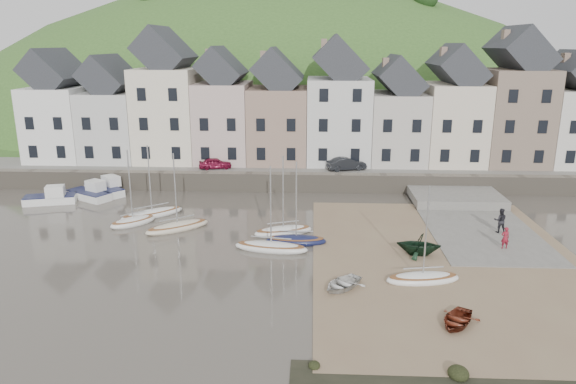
# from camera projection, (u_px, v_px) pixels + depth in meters

# --- Properties ---
(ground) EXTENTS (160.00, 160.00, 0.00)m
(ground) POSITION_uv_depth(u_px,v_px,m) (284.00, 258.00, 35.99)
(ground) COLOR #494239
(ground) RESTS_ON ground
(quay_land) EXTENTS (90.00, 30.00, 1.50)m
(quay_land) POSITION_uv_depth(u_px,v_px,m) (298.00, 153.00, 66.56)
(quay_land) COLOR #365C24
(quay_land) RESTS_ON ground
(quay_street) EXTENTS (70.00, 7.00, 0.10)m
(quay_street) POSITION_uv_depth(u_px,v_px,m) (295.00, 168.00, 55.28)
(quay_street) COLOR slate
(quay_street) RESTS_ON quay_land
(seawall) EXTENTS (70.00, 1.20, 1.80)m
(seawall) POSITION_uv_depth(u_px,v_px,m) (293.00, 182.00, 52.09)
(seawall) COLOR slate
(seawall) RESTS_ON ground
(beach) EXTENTS (18.00, 26.00, 0.06)m
(beach) POSITION_uv_depth(u_px,v_px,m) (448.00, 261.00, 35.48)
(beach) COLOR #80674E
(beach) RESTS_ON ground
(slipway) EXTENTS (8.00, 18.00, 0.12)m
(slipway) POSITION_uv_depth(u_px,v_px,m) (474.00, 223.00, 42.98)
(slipway) COLOR slate
(slipway) RESTS_ON ground
(hillside) EXTENTS (134.40, 84.00, 84.00)m
(hillside) POSITION_uv_depth(u_px,v_px,m) (275.00, 221.00, 98.79)
(hillside) COLOR #365C24
(hillside) RESTS_ON ground
(townhouse_terrace) EXTENTS (61.05, 8.00, 13.93)m
(townhouse_terrace) POSITION_uv_depth(u_px,v_px,m) (312.00, 108.00, 57.00)
(townhouse_terrace) COLOR white
(townhouse_terrace) RESTS_ON quay_land
(sailboat_0) EXTENTS (5.22, 4.63, 6.32)m
(sailboat_0) POSITION_uv_depth(u_px,v_px,m) (152.00, 214.00, 44.61)
(sailboat_0) COLOR white
(sailboat_0) RESTS_ON ground
(sailboat_1) EXTENTS (3.78, 3.73, 6.32)m
(sailboat_1) POSITION_uv_depth(u_px,v_px,m) (133.00, 221.00, 42.62)
(sailboat_1) COLOR white
(sailboat_1) RESTS_ON ground
(sailboat_2) EXTENTS (5.07, 4.31, 6.32)m
(sailboat_2) POSITION_uv_depth(u_px,v_px,m) (178.00, 227.00, 41.44)
(sailboat_2) COLOR beige
(sailboat_2) RESTS_ON ground
(sailboat_3) EXTENTS (4.82, 2.98, 6.32)m
(sailboat_3) POSITION_uv_depth(u_px,v_px,m) (283.00, 231.00, 40.53)
(sailboat_3) COLOR white
(sailboat_3) RESTS_ON ground
(sailboat_4) EXTENTS (5.45, 2.30, 6.32)m
(sailboat_4) POSITION_uv_depth(u_px,v_px,m) (271.00, 247.00, 37.32)
(sailboat_4) COLOR white
(sailboat_4) RESTS_ON ground
(sailboat_5) EXTENTS (4.43, 1.52, 6.32)m
(sailboat_5) POSITION_uv_depth(u_px,v_px,m) (296.00, 240.00, 38.62)
(sailboat_5) COLOR #14193F
(sailboat_5) RESTS_ON ground
(sailboat_6) EXTENTS (4.79, 2.23, 6.32)m
(sailboat_6) POSITION_uv_depth(u_px,v_px,m) (423.00, 278.00, 32.36)
(sailboat_6) COLOR white
(sailboat_6) RESTS_ON ground
(motorboat_0) EXTENTS (4.79, 3.77, 1.70)m
(motorboat_0) POSITION_uv_depth(u_px,v_px,m) (90.00, 193.00, 49.61)
(motorboat_0) COLOR white
(motorboat_0) RESTS_ON ground
(motorboat_1) EXTENTS (4.75, 2.86, 1.70)m
(motorboat_1) POSITION_uv_depth(u_px,v_px,m) (51.00, 197.00, 48.17)
(motorboat_1) COLOR white
(motorboat_1) RESTS_ON ground
(motorboat_2) EXTENTS (4.80, 4.50, 1.70)m
(motorboat_2) POSITION_uv_depth(u_px,v_px,m) (106.00, 188.00, 51.28)
(motorboat_2) COLOR white
(motorboat_2) RESTS_ON ground
(rowboat_white) EXTENTS (3.44, 3.52, 0.60)m
(rowboat_white) POSITION_uv_depth(u_px,v_px,m) (342.00, 284.00, 31.40)
(rowboat_white) COLOR silver
(rowboat_white) RESTS_ON beach
(rowboat_green) EXTENTS (3.32, 2.98, 1.55)m
(rowboat_green) POSITION_uv_depth(u_px,v_px,m) (419.00, 244.00, 36.26)
(rowboat_green) COLOR black
(rowboat_green) RESTS_ON beach
(rowboat_red) EXTENTS (3.10, 3.36, 0.57)m
(rowboat_red) POSITION_uv_depth(u_px,v_px,m) (457.00, 320.00, 27.33)
(rowboat_red) COLOR maroon
(rowboat_red) RESTS_ON beach
(person_red) EXTENTS (0.61, 0.43, 1.58)m
(person_red) POSITION_uv_depth(u_px,v_px,m) (505.00, 238.00, 37.22)
(person_red) COLOR maroon
(person_red) RESTS_ON slipway
(person_dark) EXTENTS (1.04, 0.86, 1.92)m
(person_dark) POSITION_uv_depth(u_px,v_px,m) (500.00, 220.00, 40.32)
(person_dark) COLOR black
(person_dark) RESTS_ON slipway
(car_left) EXTENTS (3.57, 2.11, 1.14)m
(car_left) POSITION_uv_depth(u_px,v_px,m) (215.00, 163.00, 54.53)
(car_left) COLOR maroon
(car_left) RESTS_ON quay_street
(car_right) EXTENTS (4.19, 2.49, 1.30)m
(car_right) POSITION_uv_depth(u_px,v_px,m) (347.00, 164.00, 53.89)
(car_right) COLOR black
(car_right) RESTS_ON quay_street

